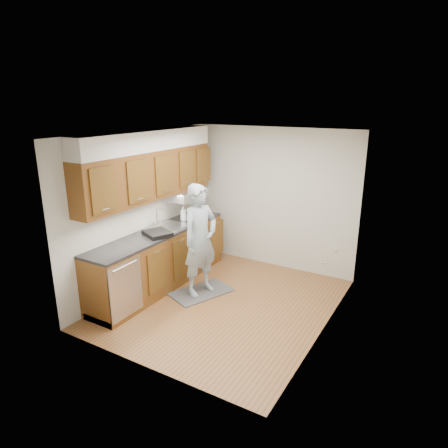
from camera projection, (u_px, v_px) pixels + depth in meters
The scene contains 14 objects.
floor at pixel (224, 303), 6.02m from camera, with size 3.50×3.50×0.00m, color brown.
ceiling at pixel (224, 134), 5.27m from camera, with size 3.50×3.50×0.00m, color white.
wall_left at pixel (143, 210), 6.37m from camera, with size 0.02×3.50×2.50m, color beige.
wall_right at pixel (329, 242), 4.92m from camera, with size 0.02×3.50×2.50m, color beige.
wall_back at pixel (274, 199), 7.08m from camera, with size 3.00×0.02×2.50m, color beige.
counter at pixel (160, 258), 6.45m from camera, with size 0.64×2.80×1.30m.
upper_cabinets at pixel (151, 167), 6.12m from camera, with size 0.47×2.80×1.21m.
closet_door at pixel (333, 252), 5.24m from camera, with size 0.02×1.22×2.05m, color white.
floor_mat at pixel (201, 292), 6.35m from camera, with size 0.56×0.95×0.02m, color #565659.
person at pixel (200, 233), 6.05m from camera, with size 0.70×0.46×1.97m, color #8B9EA9.
soap_bottle_a at pixel (183, 213), 6.81m from camera, with size 0.11×0.11×0.29m, color silver.
soap_bottle_b at pixel (196, 214), 6.88m from camera, with size 0.09×0.10×0.21m, color silver.
soda_can at pixel (196, 220), 6.73m from camera, with size 0.07×0.07×0.12m, color #9D2D1A.
dish_rack at pixel (157, 233), 6.12m from camera, with size 0.41×0.35×0.06m, color black.
Camera 1 is at (2.72, -4.65, 2.93)m, focal length 32.00 mm.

